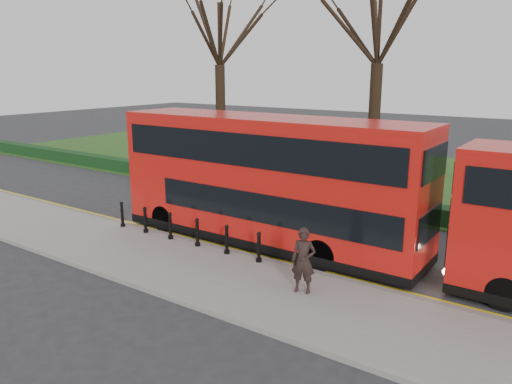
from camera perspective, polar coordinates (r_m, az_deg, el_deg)
The scene contains 12 objects.
ground at distance 19.56m, azimuth -4.00°, elevation -5.46°, with size 120.00×120.00×0.00m, color #28282B.
pavement at distance 17.46m, azimuth -10.24°, elevation -7.82°, with size 60.00×4.00×0.15m, color gray.
kerb at distance 18.82m, azimuth -5.92°, elevation -6.05°, with size 60.00×0.25×0.16m, color slate.
grass_verge at distance 32.20m, azimuth 12.97°, elevation 1.97°, with size 60.00×18.00×0.06m, color #274818.
hedge at distance 24.87m, azimuth 5.84°, elevation -0.32°, with size 60.00×0.90×0.80m, color black.
yellow_line_outer at distance 19.05m, azimuth -5.33°, elevation -6.00°, with size 60.00×0.10×0.01m, color yellow.
yellow_line_inner at distance 19.20m, azimuth -4.94°, elevation -5.84°, with size 60.00×0.10×0.01m, color yellow.
tree_left at distance 31.37m, azimuth -4.23°, elevation 18.27°, with size 7.83×7.83×12.24m.
tree_mid at distance 26.29m, azimuth 13.96°, elevation 18.83°, with size 7.85×7.85×12.26m.
bollard_row at distance 18.83m, azimuth -8.28°, elevation -4.26°, with size 6.98×0.15×1.00m.
bus_lead at distance 18.50m, azimuth 1.25°, elevation 1.22°, with size 12.03×2.76×4.79m.
pedestrian at distance 14.50m, azimuth 5.44°, elevation -7.82°, with size 0.71×0.46×1.93m, color black.
Camera 1 is at (11.65, -14.33, 6.45)m, focal length 35.00 mm.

